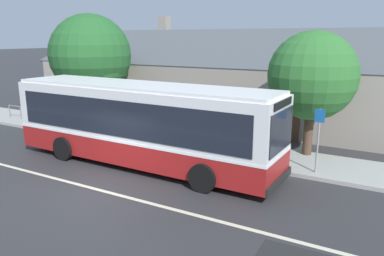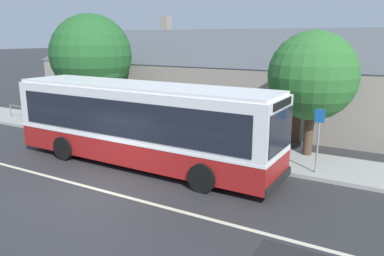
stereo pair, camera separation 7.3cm
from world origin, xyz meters
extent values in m
plane|color=#2D2D30|center=(0.00, 0.00, 0.00)|extent=(300.00, 300.00, 0.00)
cube|color=#9E9E99|center=(0.00, 6.00, 0.07)|extent=(60.00, 3.00, 0.15)
cube|color=beige|center=(0.00, 0.00, 0.00)|extent=(60.00, 0.16, 0.01)
cube|color=gray|center=(0.05, 14.59, 1.70)|extent=(27.21, 10.59, 3.40)
cube|color=#4C5156|center=(0.05, 11.95, 4.46)|extent=(27.81, 5.35, 2.26)
cube|color=#4C5156|center=(0.05, 17.24, 4.46)|extent=(27.81, 5.35, 2.26)
cube|color=gray|center=(-7.43, 15.65, 6.02)|extent=(0.70, 0.70, 1.20)
cube|color=black|center=(-9.47, 9.27, 1.87)|extent=(1.10, 0.06, 1.30)
cube|color=#4C3323|center=(4.13, 9.27, 1.05)|extent=(1.00, 0.06, 2.10)
cube|color=maroon|center=(-0.16, 2.90, 0.73)|extent=(11.47, 2.67, 0.91)
cube|color=white|center=(-0.16, 2.90, 1.24)|extent=(11.49, 2.69, 0.10)
cube|color=silver|center=(-0.16, 2.90, 2.22)|extent=(11.47, 2.67, 1.86)
cube|color=silver|center=(-0.16, 2.90, 3.21)|extent=(11.24, 2.55, 0.12)
cube|color=black|center=(-0.14, 4.16, 2.12)|extent=(10.52, 0.19, 1.36)
cube|color=black|center=(-0.18, 1.64, 2.12)|extent=(10.52, 0.19, 1.36)
cube|color=black|center=(5.58, 2.81, 2.12)|extent=(0.07, 2.20, 1.36)
cube|color=black|center=(5.58, 2.81, 3.01)|extent=(0.07, 1.75, 0.24)
cube|color=black|center=(5.60, 2.81, 0.40)|extent=(0.12, 2.50, 0.28)
cube|color=#B21919|center=(-1.57, 4.19, 0.73)|extent=(3.20, 0.08, 0.64)
cube|color=black|center=(4.32, 4.10, 1.54)|extent=(0.90, 0.04, 2.52)
cylinder|color=black|center=(3.41, 4.10, 0.50)|extent=(1.00, 0.30, 1.00)
cylinder|color=black|center=(3.37, 1.60, 0.50)|extent=(1.00, 0.30, 1.00)
cylinder|color=black|center=(-3.28, 4.20, 0.50)|extent=(1.00, 0.30, 1.00)
cylinder|color=black|center=(-3.32, 1.70, 0.50)|extent=(1.00, 0.30, 1.00)
cube|color=#4C4C4C|center=(-8.31, 5.87, 0.60)|extent=(1.58, 0.10, 0.04)
cube|color=#4C4C4C|center=(-8.31, 5.73, 0.60)|extent=(1.58, 0.10, 0.04)
cube|color=#4C4C4C|center=(-8.31, 5.58, 0.60)|extent=(1.58, 0.10, 0.04)
cube|color=#4C4C4C|center=(-8.31, 5.46, 0.90)|extent=(1.58, 0.04, 0.10)
cube|color=#4C4C4C|center=(-8.31, 5.46, 1.04)|extent=(1.58, 0.04, 0.10)
cube|color=black|center=(-7.68, 5.73, 0.38)|extent=(0.08, 0.43, 0.45)
cube|color=black|center=(-8.94, 5.73, 0.38)|extent=(0.08, 0.43, 0.45)
cube|color=#4C4C4C|center=(-4.08, 6.23, 0.60)|extent=(1.85, 0.10, 0.04)
cube|color=#4C4C4C|center=(-4.08, 6.08, 0.60)|extent=(1.85, 0.10, 0.04)
cube|color=#4C4C4C|center=(-4.08, 5.94, 0.60)|extent=(1.85, 0.10, 0.04)
cube|color=#4C4C4C|center=(-4.08, 5.81, 0.90)|extent=(1.85, 0.04, 0.10)
cube|color=#4C4C4C|center=(-4.08, 5.81, 1.04)|extent=(1.85, 0.04, 0.10)
cube|color=black|center=(-3.34, 6.08, 0.38)|extent=(0.08, 0.43, 0.45)
cube|color=black|center=(-4.82, 6.08, 0.38)|extent=(0.08, 0.43, 0.45)
cylinder|color=#4C3828|center=(5.52, 7.09, 1.17)|extent=(0.39, 0.39, 2.33)
sphere|color=#2D6B2D|center=(5.52, 7.09, 3.52)|extent=(3.66, 3.66, 3.66)
cylinder|color=#4C3828|center=(-6.94, 7.27, 1.28)|extent=(0.29, 0.29, 2.55)
sphere|color=#235B28|center=(-6.94, 7.27, 4.06)|extent=(4.64, 4.64, 4.64)
sphere|color=#235B28|center=(-6.36, 7.14, 3.36)|extent=(3.08, 3.08, 3.08)
cylinder|color=gray|center=(6.32, 5.00, 1.35)|extent=(0.07, 0.07, 2.40)
cube|color=#1959A5|center=(6.32, 4.98, 2.30)|extent=(0.36, 0.03, 0.48)
cylinder|color=slate|center=(-12.66, 5.72, 0.53)|extent=(0.06, 0.06, 0.75)
cylinder|color=slate|center=(-11.56, 5.72, 0.53)|extent=(0.06, 0.06, 0.75)
cylinder|color=slate|center=(-12.11, 5.72, 0.90)|extent=(1.10, 0.06, 0.06)
camera|label=1|loc=(8.83, -8.73, 5.04)|focal=35.00mm
camera|label=2|loc=(8.90, -8.70, 5.04)|focal=35.00mm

